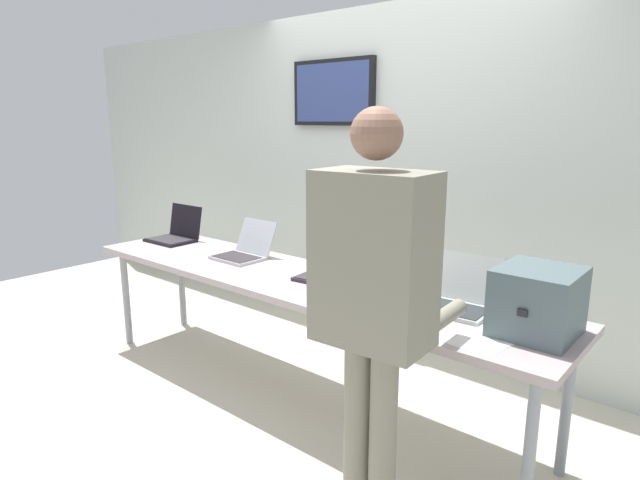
{
  "coord_description": "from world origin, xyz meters",
  "views": [
    {
      "loc": [
        2.09,
        -2.24,
        1.68
      ],
      "look_at": [
        0.13,
        0.08,
        1.0
      ],
      "focal_mm": 29.97,
      "sensor_mm": 36.0,
      "label": 1
    }
  ],
  "objects_px": {
    "laptop_station_1": "(245,250)",
    "equipment_box": "(538,301)",
    "workbench": "(294,284)",
    "person": "(374,289)",
    "laptop_station_0": "(176,233)",
    "laptop_station_3": "(457,296)",
    "laptop_station_2": "(332,270)"
  },
  "relations": [
    {
      "from": "laptop_station_3",
      "to": "person",
      "type": "xyz_separation_m",
      "value": [
        0.01,
        -0.75,
        0.23
      ]
    },
    {
      "from": "laptop_station_2",
      "to": "person",
      "type": "xyz_separation_m",
      "value": [
        0.79,
        -0.72,
        0.23
      ]
    },
    {
      "from": "workbench",
      "to": "equipment_box",
      "type": "distance_m",
      "value": 1.41
    },
    {
      "from": "laptop_station_1",
      "to": "laptop_station_3",
      "type": "xyz_separation_m",
      "value": [
        1.54,
        0.02,
        0.0
      ]
    },
    {
      "from": "equipment_box",
      "to": "laptop_station_2",
      "type": "xyz_separation_m",
      "value": [
        -1.19,
        0.05,
        -0.09
      ]
    },
    {
      "from": "laptop_station_2",
      "to": "laptop_station_0",
      "type": "bearing_deg",
      "value": 179.07
    },
    {
      "from": "laptop_station_1",
      "to": "laptop_station_2",
      "type": "xyz_separation_m",
      "value": [
        0.77,
        -0.01,
        -0.0
      ]
    },
    {
      "from": "workbench",
      "to": "laptop_station_2",
      "type": "relative_size",
      "value": 8.38
    },
    {
      "from": "laptop_station_1",
      "to": "workbench",
      "type": "bearing_deg",
      "value": -11.14
    },
    {
      "from": "equipment_box",
      "to": "laptop_station_2",
      "type": "bearing_deg",
      "value": 177.51
    },
    {
      "from": "workbench",
      "to": "laptop_station_1",
      "type": "xyz_separation_m",
      "value": [
        -0.56,
        0.11,
        0.1
      ]
    },
    {
      "from": "laptop_station_1",
      "to": "laptop_station_0",
      "type": "bearing_deg",
      "value": 179.07
    },
    {
      "from": "workbench",
      "to": "laptop_station_3",
      "type": "xyz_separation_m",
      "value": [
        0.99,
        0.13,
        0.11
      ]
    },
    {
      "from": "laptop_station_1",
      "to": "equipment_box",
      "type": "bearing_deg",
      "value": -1.88
    },
    {
      "from": "equipment_box",
      "to": "laptop_station_0",
      "type": "bearing_deg",
      "value": 178.4
    },
    {
      "from": "laptop_station_0",
      "to": "equipment_box",
      "type": "bearing_deg",
      "value": -1.6
    },
    {
      "from": "equipment_box",
      "to": "laptop_station_2",
      "type": "relative_size",
      "value": 0.96
    },
    {
      "from": "laptop_station_2",
      "to": "laptop_station_3",
      "type": "xyz_separation_m",
      "value": [
        0.78,
        0.03,
        0.0
      ]
    },
    {
      "from": "workbench",
      "to": "equipment_box",
      "type": "relative_size",
      "value": 8.73
    },
    {
      "from": "workbench",
      "to": "laptop_station_3",
      "type": "bearing_deg",
      "value": 7.37
    },
    {
      "from": "laptop_station_0",
      "to": "laptop_station_1",
      "type": "distance_m",
      "value": 0.8
    },
    {
      "from": "laptop_station_1",
      "to": "laptop_station_3",
      "type": "distance_m",
      "value": 1.54
    },
    {
      "from": "equipment_box",
      "to": "laptop_station_2",
      "type": "height_order",
      "value": "equipment_box"
    },
    {
      "from": "workbench",
      "to": "laptop_station_3",
      "type": "distance_m",
      "value": 1.0
    },
    {
      "from": "workbench",
      "to": "person",
      "type": "relative_size",
      "value": 1.86
    },
    {
      "from": "laptop_station_3",
      "to": "person",
      "type": "relative_size",
      "value": 0.22
    },
    {
      "from": "equipment_box",
      "to": "person",
      "type": "distance_m",
      "value": 0.79
    },
    {
      "from": "workbench",
      "to": "laptop_station_2",
      "type": "bearing_deg",
      "value": 25.09
    },
    {
      "from": "laptop_station_0",
      "to": "laptop_station_1",
      "type": "relative_size",
      "value": 1.03
    },
    {
      "from": "equipment_box",
      "to": "laptop_station_0",
      "type": "distance_m",
      "value": 2.76
    },
    {
      "from": "equipment_box",
      "to": "person",
      "type": "height_order",
      "value": "person"
    },
    {
      "from": "laptop_station_2",
      "to": "laptop_station_3",
      "type": "height_order",
      "value": "laptop_station_3"
    }
  ]
}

